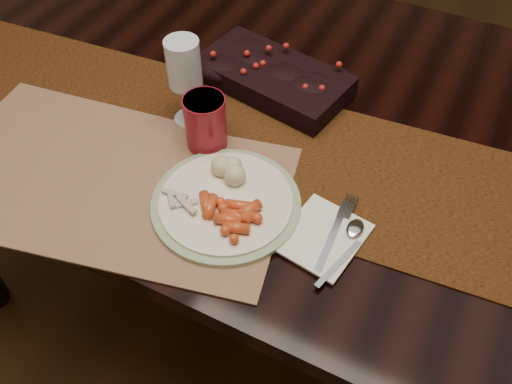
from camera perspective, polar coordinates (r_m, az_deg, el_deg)
The scene contains 15 objects.
floor at distance 1.71m, azimuth 3.90°, elevation -10.93°, with size 5.00×5.00×0.00m, color black.
dining_table at distance 1.40m, azimuth 4.69°, elevation -3.22°, with size 1.80×1.00×0.75m, color black.
table_runner at distance 1.04m, azimuth 0.13°, elevation 4.66°, with size 1.67×0.34×0.00m, color #512F05.
centerpiece at distance 1.16m, azimuth 1.80°, elevation 12.25°, with size 0.32×0.16×0.06m, color black, non-canonical shape.
placemat_main at distance 0.98m, azimuth -10.79°, elevation -0.04°, with size 0.47×0.35×0.00m, color brown.
placemat_second at distance 1.08m, azimuth -19.12°, elevation 3.39°, with size 0.44×0.32×0.00m, color brown.
dinner_plate at distance 0.94m, azimuth -3.18°, elevation -1.12°, with size 0.26×0.26×0.01m, color white.
baby_carrots at distance 0.90m, azimuth -3.27°, elevation -2.51°, with size 0.10×0.08×0.02m, color #D0431C, non-canonical shape.
mashed_potatoes at distance 0.95m, azimuth -2.67°, elevation 2.62°, with size 0.08×0.07×0.04m, color #C5BA92, non-canonical shape.
turkey_shreds at distance 0.93m, azimuth -7.91°, elevation -0.48°, with size 0.07×0.06×0.02m, color beige, non-canonical shape.
napkin at distance 0.90m, azimuth 7.04°, elevation -4.68°, with size 0.12×0.14×0.00m, color white.
fork at distance 0.90m, azimuth 8.18°, elevation -4.39°, with size 0.02×0.15×0.00m, color white, non-canonical shape.
spoon at distance 0.88m, azimuth 9.22°, elevation -6.28°, with size 0.03×0.14×0.00m, color #AFB0BA, non-canonical shape.
red_cup at distance 1.01m, azimuth -5.33°, elevation 7.31°, with size 0.08×0.08×0.11m, color maroon.
wine_glass at distance 1.06m, azimuth -7.40°, elevation 11.35°, with size 0.06×0.06×0.18m, color white, non-canonical shape.
Camera 1 is at (0.28, -0.82, 1.48)m, focal length 38.00 mm.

